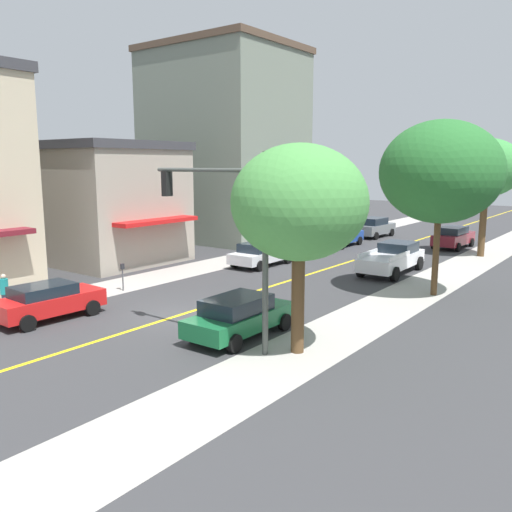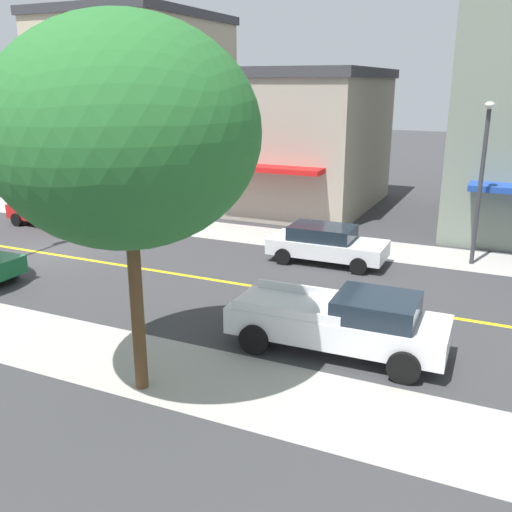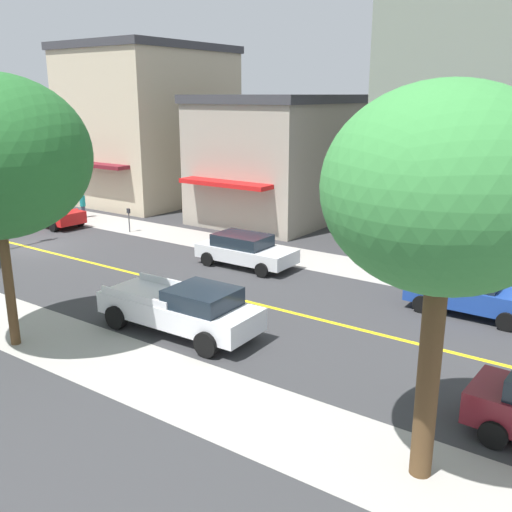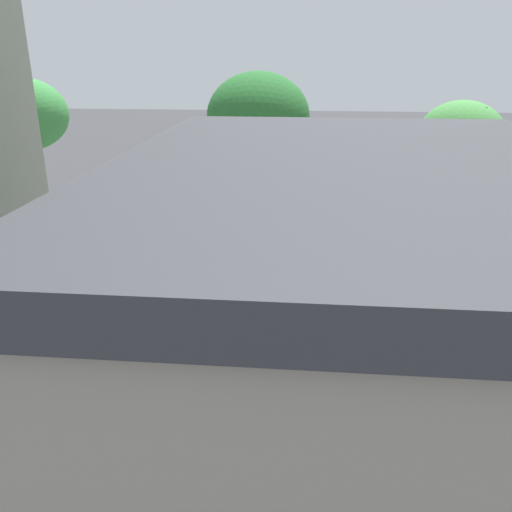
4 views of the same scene
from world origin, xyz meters
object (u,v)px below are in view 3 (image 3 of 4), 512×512
street_lamp (378,187)px  red_sedan_left_curb (52,213)px  parking_meter (129,217)px  blue_sedan_left_curb (470,291)px  pedestrian_teal_shirt (83,204)px  white_sedan_left_curb (245,250)px  street_tree_left_near (445,191)px  fire_hydrant (77,214)px  white_pickup_truck (183,308)px  pedestrian_blue_shirt (483,270)px

street_lamp → red_sedan_left_curb: size_ratio=1.43×
parking_meter → blue_sedan_left_curb: 19.32m
pedestrian_teal_shirt → parking_meter: bearing=-11.4°
white_sedan_left_curb → red_sedan_left_curb: bearing=179.1°
street_tree_left_near → parking_meter: size_ratio=5.77×
street_tree_left_near → fire_hydrant: bearing=-114.4°
street_lamp → parking_meter: bearing=-87.7°
white_pickup_truck → parking_meter: bearing=142.5°
red_sedan_left_curb → white_sedan_left_curb: (0.10, 14.30, -0.00)m
blue_sedan_left_curb → white_pickup_truck: (7.21, -7.12, 0.03)m
red_sedan_left_curb → pedestrian_blue_shirt: bearing=7.7°
parking_meter → street_lamp: 14.88m
street_lamp → pedestrian_blue_shirt: (-0.18, 4.50, -2.89)m
fire_hydrant → red_sedan_left_curb: red_sedan_left_curb is taller
street_tree_left_near → red_sedan_left_curb: street_tree_left_near is taller
blue_sedan_left_curb → pedestrian_blue_shirt: (-2.44, -0.17, 0.10)m
pedestrian_teal_shirt → pedestrian_blue_shirt: bearing=-0.7°
street_tree_left_near → street_lamp: street_tree_left_near is taller
parking_meter → street_tree_left_near: bearing=61.4°
street_tree_left_near → fire_hydrant: (-11.79, -26.02, -5.51)m
red_sedan_left_curb → white_sedan_left_curb: bearing=1.9°
red_sedan_left_curb → pedestrian_blue_shirt: (-2.27, 24.06, 0.16)m
fire_hydrant → pedestrian_teal_shirt: 0.97m
blue_sedan_left_curb → pedestrian_teal_shirt: bearing=173.6°
parking_meter → fire_hydrant: bearing=-93.7°
white_pickup_truck → pedestrian_blue_shirt: (-9.65, 6.95, 0.07)m
street_tree_left_near → street_lamp: (-12.05, -6.42, -2.06)m
white_sedan_left_curb → pedestrian_teal_shirt: bearing=169.1°
white_pickup_truck → blue_sedan_left_curb: bearing=44.1°
red_sedan_left_curb → street_tree_left_near: bearing=-18.7°
street_tree_left_near → red_sedan_left_curb: bearing=-111.0°
pedestrian_blue_shirt → blue_sedan_left_curb: bearing=112.1°
red_sedan_left_curb → blue_sedan_left_curb: (0.17, 24.23, 0.07)m
fire_hydrant → pedestrian_blue_shirt: pedestrian_blue_shirt is taller
street_tree_left_near → pedestrian_teal_shirt: (-12.56, -26.38, -5.04)m
parking_meter → pedestrian_blue_shirt: (-0.77, 19.07, 0.04)m
white_sedan_left_curb → pedestrian_teal_shirt: 14.94m
white_sedan_left_curb → fire_hydrant: bearing=171.8°
fire_hydrant → pedestrian_teal_shirt: (-0.77, -0.36, 0.47)m
parking_meter → pedestrian_blue_shirt: size_ratio=0.77×
white_sedan_left_curb → pedestrian_blue_shirt: size_ratio=2.58×
street_tree_left_near → street_lamp: 13.81m
parking_meter → white_pickup_truck: (8.88, 12.13, -0.03)m
pedestrian_blue_shirt → street_lamp: bearing=20.3°
blue_sedan_left_curb → pedestrian_teal_shirt: 24.79m
blue_sedan_left_curb → pedestrian_blue_shirt: bearing=94.0°
street_lamp → blue_sedan_left_curb: size_ratio=1.42×
white_pickup_truck → street_tree_left_near: bearing=-17.5°
white_pickup_truck → pedestrian_teal_shirt: size_ratio=3.54×
red_sedan_left_curb → blue_sedan_left_curb: blue_sedan_left_curb is taller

